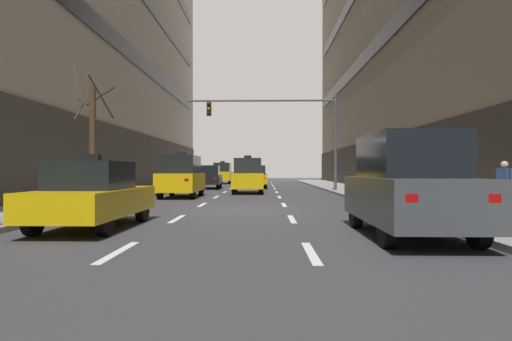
# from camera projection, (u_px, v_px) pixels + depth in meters

# --- Properties ---
(ground_plane) EXTENTS (120.00, 120.00, 0.00)m
(ground_plane) POSITION_uv_depth(u_px,v_px,m) (240.00, 209.00, 15.32)
(ground_plane) COLOR #38383D
(sidewalk_left) EXTENTS (3.39, 80.00, 0.14)m
(sidewalk_left) POSITION_uv_depth(u_px,v_px,m) (56.00, 207.00, 15.44)
(sidewalk_left) COLOR gray
(sidewalk_left) RESTS_ON ground
(sidewalk_right) EXTENTS (3.39, 80.00, 0.14)m
(sidewalk_right) POSITION_uv_depth(u_px,v_px,m) (428.00, 208.00, 15.19)
(sidewalk_right) COLOR gray
(sidewalk_right) RESTS_ON ground
(lane_stripe_l1_s2) EXTENTS (0.16, 2.00, 0.01)m
(lane_stripe_l1_s2) POSITION_uv_depth(u_px,v_px,m) (118.00, 252.00, 7.35)
(lane_stripe_l1_s2) COLOR silver
(lane_stripe_l1_s2) RESTS_ON ground
(lane_stripe_l1_s3) EXTENTS (0.16, 2.00, 0.01)m
(lane_stripe_l1_s3) POSITION_uv_depth(u_px,v_px,m) (177.00, 219.00, 12.35)
(lane_stripe_l1_s3) COLOR silver
(lane_stripe_l1_s3) RESTS_ON ground
(lane_stripe_l1_s4) EXTENTS (0.16, 2.00, 0.01)m
(lane_stripe_l1_s4) POSITION_uv_depth(u_px,v_px,m) (202.00, 205.00, 17.35)
(lane_stripe_l1_s4) COLOR silver
(lane_stripe_l1_s4) RESTS_ON ground
(lane_stripe_l1_s5) EXTENTS (0.16, 2.00, 0.01)m
(lane_stripe_l1_s5) POSITION_uv_depth(u_px,v_px,m) (216.00, 197.00, 22.35)
(lane_stripe_l1_s5) COLOR silver
(lane_stripe_l1_s5) RESTS_ON ground
(lane_stripe_l1_s6) EXTENTS (0.16, 2.00, 0.01)m
(lane_stripe_l1_s6) POSITION_uv_depth(u_px,v_px,m) (225.00, 192.00, 27.35)
(lane_stripe_l1_s6) COLOR silver
(lane_stripe_l1_s6) RESTS_ON ground
(lane_stripe_l1_s7) EXTENTS (0.16, 2.00, 0.01)m
(lane_stripe_l1_s7) POSITION_uv_depth(u_px,v_px,m) (231.00, 189.00, 32.34)
(lane_stripe_l1_s7) COLOR silver
(lane_stripe_l1_s7) RESTS_ON ground
(lane_stripe_l1_s8) EXTENTS (0.16, 2.00, 0.01)m
(lane_stripe_l1_s8) POSITION_uv_depth(u_px,v_px,m) (235.00, 186.00, 37.34)
(lane_stripe_l1_s8) COLOR silver
(lane_stripe_l1_s8) RESTS_ON ground
(lane_stripe_l1_s9) EXTENTS (0.16, 2.00, 0.01)m
(lane_stripe_l1_s9) POSITION_uv_depth(u_px,v_px,m) (239.00, 184.00, 42.34)
(lane_stripe_l1_s9) COLOR silver
(lane_stripe_l1_s9) RESTS_ON ground
(lane_stripe_l1_s10) EXTENTS (0.16, 2.00, 0.01)m
(lane_stripe_l1_s10) POSITION_uv_depth(u_px,v_px,m) (241.00, 183.00, 47.34)
(lane_stripe_l1_s10) COLOR silver
(lane_stripe_l1_s10) RESTS_ON ground
(lane_stripe_l2_s2) EXTENTS (0.16, 2.00, 0.01)m
(lane_stripe_l2_s2) POSITION_uv_depth(u_px,v_px,m) (311.00, 253.00, 7.29)
(lane_stripe_l2_s2) COLOR silver
(lane_stripe_l2_s2) RESTS_ON ground
(lane_stripe_l2_s3) EXTENTS (0.16, 2.00, 0.01)m
(lane_stripe_l2_s3) POSITION_uv_depth(u_px,v_px,m) (292.00, 219.00, 12.29)
(lane_stripe_l2_s3) COLOR silver
(lane_stripe_l2_s3) RESTS_ON ground
(lane_stripe_l2_s4) EXTENTS (0.16, 2.00, 0.01)m
(lane_stripe_l2_s4) POSITION_uv_depth(u_px,v_px,m) (284.00, 205.00, 17.29)
(lane_stripe_l2_s4) COLOR silver
(lane_stripe_l2_s4) RESTS_ON ground
(lane_stripe_l2_s5) EXTENTS (0.16, 2.00, 0.01)m
(lane_stripe_l2_s5) POSITION_uv_depth(u_px,v_px,m) (279.00, 197.00, 22.29)
(lane_stripe_l2_s5) COLOR silver
(lane_stripe_l2_s5) RESTS_ON ground
(lane_stripe_l2_s6) EXTENTS (0.16, 2.00, 0.01)m
(lane_stripe_l2_s6) POSITION_uv_depth(u_px,v_px,m) (277.00, 192.00, 27.28)
(lane_stripe_l2_s6) COLOR silver
(lane_stripe_l2_s6) RESTS_ON ground
(lane_stripe_l2_s7) EXTENTS (0.16, 2.00, 0.01)m
(lane_stripe_l2_s7) POSITION_uv_depth(u_px,v_px,m) (275.00, 189.00, 32.28)
(lane_stripe_l2_s7) COLOR silver
(lane_stripe_l2_s7) RESTS_ON ground
(lane_stripe_l2_s8) EXTENTS (0.16, 2.00, 0.01)m
(lane_stripe_l2_s8) POSITION_uv_depth(u_px,v_px,m) (273.00, 186.00, 37.28)
(lane_stripe_l2_s8) COLOR silver
(lane_stripe_l2_s8) RESTS_ON ground
(lane_stripe_l2_s9) EXTENTS (0.16, 2.00, 0.01)m
(lane_stripe_l2_s9) POSITION_uv_depth(u_px,v_px,m) (272.00, 184.00, 42.28)
(lane_stripe_l2_s9) COLOR silver
(lane_stripe_l2_s9) RESTS_ON ground
(lane_stripe_l2_s10) EXTENTS (0.16, 2.00, 0.01)m
(lane_stripe_l2_s10) POSITION_uv_depth(u_px,v_px,m) (271.00, 183.00, 47.28)
(lane_stripe_l2_s10) COLOR silver
(lane_stripe_l2_s10) RESTS_ON ground
(taxi_driving_0) EXTENTS (1.84, 4.40, 2.31)m
(taxi_driving_0) POSITION_uv_depth(u_px,v_px,m) (182.00, 177.00, 22.17)
(taxi_driving_0) COLOR black
(taxi_driving_0) RESTS_ON ground
(car_driving_1) EXTENTS (2.12, 4.73, 1.75)m
(car_driving_1) POSITION_uv_depth(u_px,v_px,m) (257.00, 175.00, 45.14)
(car_driving_1) COLOR black
(car_driving_1) RESTS_ON ground
(taxi_driving_2) EXTENTS (1.91, 4.37, 2.27)m
(taxi_driving_2) POSITION_uv_depth(u_px,v_px,m) (248.00, 176.00, 26.05)
(taxi_driving_2) COLOR black
(taxi_driving_2) RESTS_ON ground
(car_driving_3) EXTENTS (2.14, 4.73, 1.74)m
(car_driving_3) POSITION_uv_depth(u_px,v_px,m) (208.00, 177.00, 32.60)
(car_driving_3) COLOR black
(car_driving_3) RESTS_ON ground
(taxi_driving_4) EXTENTS (1.85, 4.30, 1.78)m
(taxi_driving_4) POSITION_uv_depth(u_px,v_px,m) (93.00, 195.00, 10.37)
(taxi_driving_4) COLOR black
(taxi_driving_4) RESTS_ON ground
(taxi_driving_5) EXTENTS (1.86, 4.42, 2.32)m
(taxi_driving_5) POSITION_uv_depth(u_px,v_px,m) (223.00, 173.00, 44.50)
(taxi_driving_5) COLOR black
(taxi_driving_5) RESTS_ON ground
(taxi_driving_6) EXTENTS (1.97, 4.67, 1.94)m
(taxi_driving_6) POSITION_uv_depth(u_px,v_px,m) (254.00, 177.00, 33.54)
(taxi_driving_6) COLOR black
(taxi_driving_6) RESTS_ON ground
(car_parked_0) EXTENTS (1.90, 4.47, 2.16)m
(car_parked_0) POSITION_uv_depth(u_px,v_px,m) (408.00, 186.00, 9.08)
(car_parked_0) COLOR black
(car_parked_0) RESTS_ON ground
(traffic_signal_0) EXTENTS (9.44, 0.35, 5.96)m
(traffic_signal_0) POSITION_uv_depth(u_px,v_px,m) (288.00, 122.00, 27.09)
(traffic_signal_0) COLOR #4C4C51
(traffic_signal_0) RESTS_ON sidewalk_right
(street_tree_1) EXTENTS (1.77, 1.69, 5.72)m
(street_tree_1) POSITION_uv_depth(u_px,v_px,m) (92.00, 139.00, 17.92)
(street_tree_1) COLOR #4C3823
(street_tree_1) RESTS_ON sidewalk_left
(pedestrian_0) EXTENTS (0.33, 0.48, 1.59)m
(pedestrian_0) POSITION_uv_depth(u_px,v_px,m) (395.00, 177.00, 20.20)
(pedestrian_0) COLOR brown
(pedestrian_0) RESTS_ON sidewalk_right
(pedestrian_1) EXTENTS (0.31, 0.50, 1.51)m
(pedestrian_1) POSITION_uv_depth(u_px,v_px,m) (504.00, 184.00, 11.86)
(pedestrian_1) COLOR black
(pedestrian_1) RESTS_ON sidewalk_right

